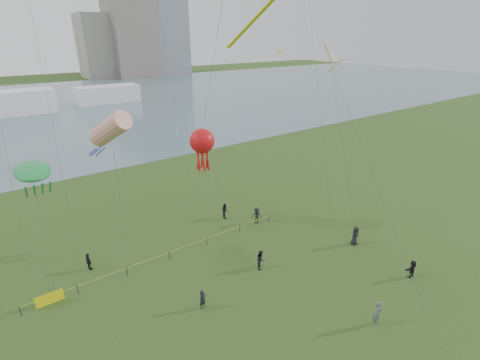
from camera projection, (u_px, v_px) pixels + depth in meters
ground_plane at (322, 327)px, 24.79m from camera, size 400.00×400.00×0.00m
lake at (57, 107)px, 99.61m from camera, size 400.00×120.00×0.08m
building_mid at (131, 35)px, 163.36m from camera, size 20.00×20.00×38.00m
building_low at (99, 46)px, 162.26m from camera, size 16.00×18.00×28.00m
pavilion_left at (7, 103)px, 88.25m from camera, size 22.00×8.00×6.00m
pavilion_right at (108, 94)px, 104.67m from camera, size 18.00×7.00×5.00m
fence at (101, 279)px, 28.78m from camera, size 24.07×0.07×1.05m
kite_flyer at (378, 313)px, 24.73m from camera, size 0.81×0.64×1.96m
spectator_a at (261, 259)px, 30.78m from camera, size 1.07×1.09×1.78m
spectator_b at (257, 216)px, 38.12m from camera, size 1.34×1.32×1.85m
spectator_c at (89, 262)px, 30.56m from camera, size 0.56×1.02×1.65m
spectator_d at (355, 235)px, 34.25m from camera, size 0.98×0.67×1.95m
spectator_e at (412, 269)px, 29.66m from camera, size 1.50×0.51×1.61m
spectator_f at (203, 299)px, 26.25m from camera, size 0.67×0.54×1.62m
spectator_g at (225, 211)px, 39.27m from camera, size 0.88×1.01×1.76m
kite_windsock at (110, 129)px, 33.05m from camera, size 4.34×9.14×12.96m
kite_creature at (32, 171)px, 27.50m from camera, size 2.68×5.40×9.78m
kite_octopus at (202, 142)px, 32.75m from camera, size 2.69×5.59×11.19m
kite_delta at (333, 64)px, 30.70m from camera, size 3.59×14.93×18.43m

